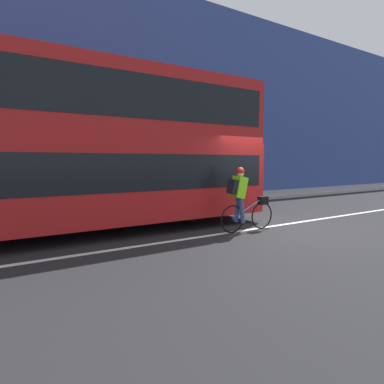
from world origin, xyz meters
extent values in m
plane|color=#232326|center=(0.00, 0.00, 0.00)|extent=(80.00, 80.00, 0.00)
cube|color=silver|center=(0.00, 0.07, 0.00)|extent=(50.00, 0.14, 0.01)
cube|color=#A8A399|center=(0.00, 5.56, 0.07)|extent=(60.00, 2.31, 0.13)
cube|color=#33478C|center=(0.00, 6.86, 4.70)|extent=(60.00, 0.30, 9.39)
cylinder|color=black|center=(-1.44, 1.88, 0.54)|extent=(1.08, 0.30, 1.08)
cube|color=#B21919|center=(-4.23, 1.88, 1.31)|extent=(9.00, 2.50, 1.98)
cube|color=black|center=(-4.23, 1.88, 1.55)|extent=(8.64, 2.52, 0.87)
cube|color=#B21919|center=(-4.23, 1.88, 3.20)|extent=(9.00, 2.40, 1.80)
cube|color=black|center=(-4.23, 1.88, 3.29)|extent=(8.64, 2.42, 1.01)
torus|color=black|center=(-0.36, -0.01, 0.36)|extent=(0.72, 0.04, 0.72)
torus|color=black|center=(-1.35, -0.01, 0.36)|extent=(0.72, 0.04, 0.72)
cylinder|color=#2D4C8C|center=(-0.85, -0.01, 0.59)|extent=(1.01, 0.03, 0.49)
cylinder|color=#2D4C8C|center=(-1.23, -0.01, 0.63)|extent=(0.03, 0.03, 0.53)
cube|color=black|center=(-0.33, -0.01, 0.77)|extent=(0.26, 0.16, 0.22)
cube|color=#8CE019|center=(-1.16, -0.01, 1.16)|extent=(0.37, 0.32, 0.58)
cube|color=black|center=(-1.36, -0.01, 1.18)|extent=(0.21, 0.26, 0.38)
cylinder|color=#384C7A|center=(-1.12, 0.08, 0.57)|extent=(0.22, 0.11, 0.65)
cylinder|color=#384C7A|center=(-1.12, -0.10, 0.57)|extent=(0.20, 0.11, 0.65)
sphere|color=tan|center=(-1.12, -0.01, 1.52)|extent=(0.19, 0.19, 0.19)
sphere|color=red|center=(-1.12, -0.01, 1.56)|extent=(0.21, 0.21, 0.21)
camera|label=1|loc=(-5.96, -5.92, 1.82)|focal=28.00mm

